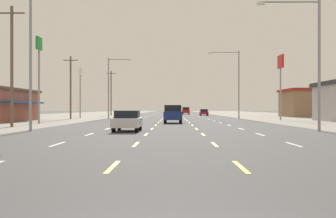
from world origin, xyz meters
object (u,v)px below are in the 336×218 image
(suv_center_turn_near, at_px, (173,114))
(pole_sign_right_row_2, at_px, (281,69))
(pole_sign_left_row_2, at_px, (80,81))
(sedan_far_right_mid, at_px, (204,112))
(streetlight_right_row_1, at_px, (236,79))
(streetlight_left_row_1, at_px, (111,84))
(streetlight_right_row_0, at_px, (312,53))
(streetlight_left_row_0, at_px, (36,51))
(suv_inner_right_midfar, at_px, (186,111))
(sedan_inner_left_nearest, at_px, (127,121))
(pole_sign_left_row_1, at_px, (39,62))

(suv_center_turn_near, distance_m, pole_sign_right_row_2, 20.41)
(pole_sign_left_row_2, bearing_deg, sedan_far_right_mid, 47.36)
(pole_sign_right_row_2, xyz_separation_m, streetlight_right_row_1, (-5.16, 7.34, -0.93))
(streetlight_left_row_1, bearing_deg, streetlight_right_row_0, -62.51)
(streetlight_left_row_0, height_order, streetlight_right_row_0, streetlight_left_row_0)
(suv_inner_right_midfar, height_order, streetlight_left_row_1, streetlight_left_row_1)
(streetlight_left_row_0, height_order, streetlight_right_row_1, streetlight_right_row_1)
(streetlight_right_row_1, bearing_deg, sedan_inner_left_nearest, -109.05)
(suv_inner_right_midfar, relative_size, streetlight_left_row_1, 0.51)
(pole_sign_right_row_2, bearing_deg, pole_sign_left_row_1, -153.63)
(sedan_far_right_mid, relative_size, streetlight_right_row_1, 0.43)
(suv_inner_right_midfar, distance_m, streetlight_right_row_0, 90.84)
(sedan_inner_left_nearest, bearing_deg, pole_sign_right_row_2, 59.01)
(pole_sign_left_row_1, distance_m, pole_sign_left_row_2, 28.02)
(pole_sign_left_row_2, bearing_deg, streetlight_left_row_0, -81.96)
(streetlight_right_row_1, bearing_deg, streetlight_left_row_1, -180.00)
(pole_sign_left_row_2, xyz_separation_m, streetlight_right_row_0, (25.55, -43.60, -0.85))
(streetlight_right_row_0, xyz_separation_m, streetlight_left_row_1, (-19.47, 37.41, 0.00))
(pole_sign_right_row_2, xyz_separation_m, streetlight_left_row_1, (-24.62, 7.34, -1.63))
(sedan_far_right_mid, bearing_deg, suv_center_turn_near, -97.84)
(pole_sign_left_row_2, height_order, streetlight_right_row_0, streetlight_right_row_0)
(pole_sign_left_row_1, xyz_separation_m, streetlight_right_row_0, (24.01, -15.62, -1.13))
(pole_sign_left_row_1, height_order, streetlight_left_row_1, streetlight_left_row_1)
(pole_sign_left_row_2, height_order, streetlight_right_row_1, streetlight_right_row_1)
(pole_sign_left_row_1, xyz_separation_m, streetlight_left_row_0, (4.61, -15.62, -0.94))
(suv_inner_right_midfar, bearing_deg, streetlight_right_row_0, -86.09)
(pole_sign_left_row_1, bearing_deg, suv_center_turn_near, 7.71)
(suv_center_turn_near, distance_m, streetlight_right_row_0, 20.57)
(suv_inner_right_midfar, xyz_separation_m, streetlight_left_row_1, (-13.28, -53.11, 4.44))
(streetlight_right_row_1, bearing_deg, pole_sign_right_row_2, -54.86)
(streetlight_right_row_0, relative_size, streetlight_right_row_1, 0.88)
(sedan_inner_left_nearest, height_order, suv_center_turn_near, suv_center_turn_near)
(suv_inner_right_midfar, bearing_deg, sedan_far_right_mid, -81.24)
(sedan_inner_left_nearest, distance_m, suv_center_turn_near, 17.91)
(streetlight_left_row_0, bearing_deg, pole_sign_left_row_1, 106.45)
(pole_sign_left_row_1, bearing_deg, streetlight_right_row_1, 42.24)
(streetlight_left_row_0, bearing_deg, pole_sign_right_row_2, 50.78)
(pole_sign_left_row_1, relative_size, streetlight_right_row_1, 0.87)
(sedan_far_right_mid, xyz_separation_m, streetlight_left_row_1, (-16.70, -30.93, 4.71))
(suv_center_turn_near, xyz_separation_m, streetlight_left_row_1, (-9.70, 19.86, 4.44))
(suv_inner_right_midfar, distance_m, pole_sign_left_row_2, 51.03)
(sedan_inner_left_nearest, height_order, streetlight_left_row_0, streetlight_left_row_0)
(streetlight_left_row_0, distance_m, streetlight_right_row_0, 19.40)
(sedan_far_right_mid, distance_m, pole_sign_left_row_1, 57.13)
(pole_sign_left_row_1, relative_size, streetlight_left_row_0, 0.95)
(suv_inner_right_midfar, bearing_deg, pole_sign_right_row_2, -79.37)
(pole_sign_left_row_2, height_order, streetlight_left_row_1, streetlight_left_row_1)
(suv_inner_right_midfar, bearing_deg, streetlight_left_row_0, -98.30)
(pole_sign_left_row_2, xyz_separation_m, streetlight_left_row_1, (6.08, -6.19, -0.85))
(pole_sign_left_row_2, height_order, streetlight_left_row_0, streetlight_left_row_0)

